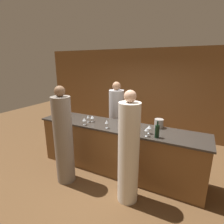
# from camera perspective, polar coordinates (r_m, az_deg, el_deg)

# --- Properties ---
(ground_plane) EXTENTS (14.00, 14.00, 0.00)m
(ground_plane) POSITION_cam_1_polar(r_m,az_deg,el_deg) (4.20, 1.52, -18.24)
(ground_plane) COLOR brown
(back_wall) EXTENTS (8.00, 0.06, 2.80)m
(back_wall) POSITION_cam_1_polar(r_m,az_deg,el_deg) (5.91, 12.13, 6.17)
(back_wall) COLOR brown
(back_wall) RESTS_ON ground_plane
(bar_counter) EXTENTS (3.63, 0.76, 1.07)m
(bar_counter) POSITION_cam_1_polar(r_m,az_deg,el_deg) (3.93, 1.58, -11.73)
(bar_counter) COLOR brown
(bar_counter) RESTS_ON ground_plane
(bartender) EXTENTS (0.39, 0.39, 1.89)m
(bartender) POSITION_cam_1_polar(r_m,az_deg,el_deg) (4.67, 1.39, -2.63)
(bartender) COLOR #B2B2B7
(bartender) RESTS_ON ground_plane
(guest_0) EXTENTS (0.35, 0.35, 1.96)m
(guest_0) POSITION_cam_1_polar(r_m,az_deg,el_deg) (2.98, 5.42, -13.05)
(guest_0) COLOR silver
(guest_0) RESTS_ON ground_plane
(guest_1) EXTENTS (0.36, 0.36, 1.96)m
(guest_1) POSITION_cam_1_polar(r_m,az_deg,el_deg) (3.58, -15.54, -8.56)
(guest_1) COLOR gray
(guest_1) RESTS_ON ground_plane
(wine_bottle_0) EXTENTS (0.08, 0.08, 0.30)m
(wine_bottle_0) POSITION_cam_1_polar(r_m,az_deg,el_deg) (3.19, 14.51, -6.09)
(wine_bottle_0) COLOR black
(wine_bottle_0) RESTS_ON bar_counter
(wine_bottle_1) EXTENTS (0.07, 0.07, 0.26)m
(wine_bottle_1) POSITION_cam_1_polar(r_m,az_deg,el_deg) (4.04, -14.58, -1.69)
(wine_bottle_1) COLOR black
(wine_bottle_1) RESTS_ON bar_counter
(ice_bucket) EXTENTS (0.18, 0.18, 0.18)m
(ice_bucket) POSITION_cam_1_polar(r_m,az_deg,el_deg) (3.69, 15.04, -3.61)
(ice_bucket) COLOR #9E9993
(ice_bucket) RESTS_ON bar_counter
(wine_glass_0) EXTENTS (0.08, 0.08, 0.15)m
(wine_glass_0) POSITION_cam_1_polar(r_m,az_deg,el_deg) (3.93, -6.45, -1.66)
(wine_glass_0) COLOR silver
(wine_glass_0) RESTS_ON bar_counter
(wine_glass_1) EXTENTS (0.08, 0.08, 0.16)m
(wine_glass_1) POSITION_cam_1_polar(r_m,az_deg,el_deg) (3.32, 12.08, -4.88)
(wine_glass_1) COLOR silver
(wine_glass_1) RESTS_ON bar_counter
(wine_glass_2) EXTENTS (0.07, 0.07, 0.17)m
(wine_glass_2) POSITION_cam_1_polar(r_m,az_deg,el_deg) (3.52, -1.75, -3.30)
(wine_glass_2) COLOR silver
(wine_glass_2) RESTS_ON bar_counter
(wine_glass_3) EXTENTS (0.07, 0.07, 0.17)m
(wine_glass_3) POSITION_cam_1_polar(r_m,az_deg,el_deg) (3.19, 11.23, -5.63)
(wine_glass_3) COLOR silver
(wine_glass_3) RESTS_ON bar_counter
(wine_glass_4) EXTENTS (0.07, 0.07, 0.16)m
(wine_glass_4) POSITION_cam_1_polar(r_m,az_deg,el_deg) (4.22, -13.83, -0.72)
(wine_glass_4) COLOR silver
(wine_glass_4) RESTS_ON bar_counter
(wine_glass_5) EXTENTS (0.07, 0.07, 0.16)m
(wine_glass_5) POSITION_cam_1_polar(r_m,az_deg,el_deg) (3.57, 6.15, -3.30)
(wine_glass_5) COLOR silver
(wine_glass_5) RESTS_ON bar_counter
(wine_glass_6) EXTENTS (0.08, 0.08, 0.16)m
(wine_glass_6) POSITION_cam_1_polar(r_m,az_deg,el_deg) (3.75, -9.03, -2.47)
(wine_glass_6) COLOR silver
(wine_glass_6) RESTS_ON bar_counter
(wine_glass_7) EXTENTS (0.06, 0.06, 0.16)m
(wine_glass_7) POSITION_cam_1_polar(r_m,az_deg,el_deg) (3.91, -7.84, -1.65)
(wine_glass_7) COLOR silver
(wine_glass_7) RESTS_ON bar_counter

